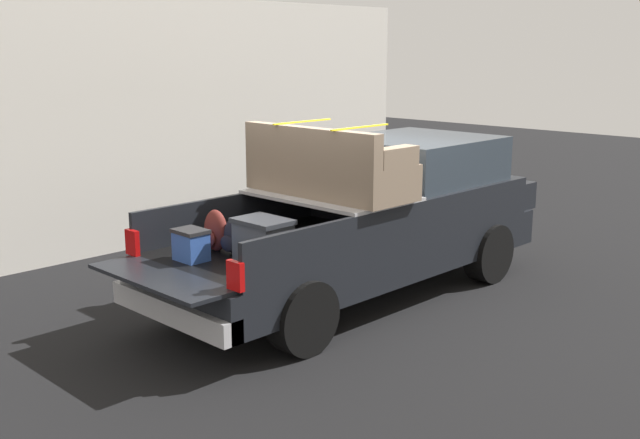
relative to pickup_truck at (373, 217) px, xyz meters
The scene contains 4 objects.
ground_plane 1.05m from the pickup_truck, behind, with size 40.00×40.00×0.00m, color black.
pickup_truck is the anchor object (origin of this frame).
building_facade 4.38m from the pickup_truck, 81.83° to the left, with size 9.03×0.36×3.89m, color silver.
trash_can 4.30m from the pickup_truck, 42.36° to the left, with size 0.60×0.60×0.98m.
Camera 1 is at (-6.90, -6.18, 3.10)m, focal length 42.65 mm.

